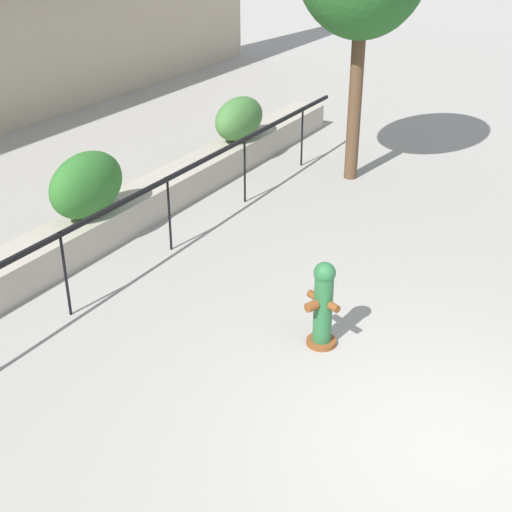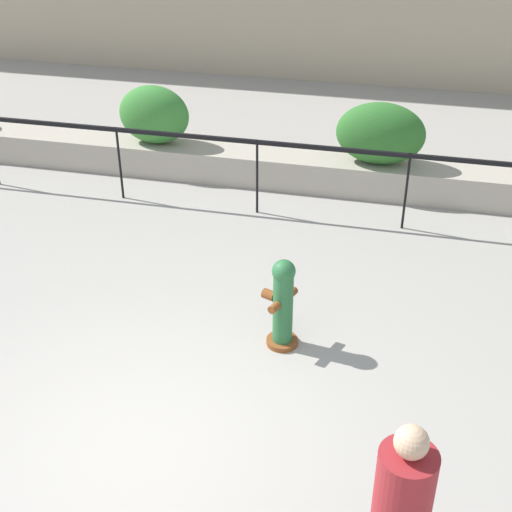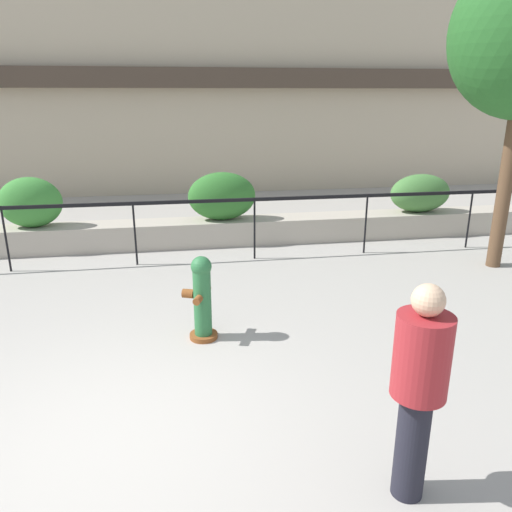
{
  "view_description": "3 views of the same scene",
  "coord_description": "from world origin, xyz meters",
  "px_view_note": "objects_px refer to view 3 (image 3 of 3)",
  "views": [
    {
      "loc": [
        -5.48,
        -1.0,
        4.75
      ],
      "look_at": [
        1.08,
        2.82,
        0.89
      ],
      "focal_mm": 50.0,
      "sensor_mm": 36.0,
      "label": 1
    },
    {
      "loc": [
        2.16,
        -4.35,
        4.94
      ],
      "look_at": [
        0.5,
        2.71,
        0.58
      ],
      "focal_mm": 50.0,
      "sensor_mm": 36.0,
      "label": 2
    },
    {
      "loc": [
        0.72,
        -3.83,
        2.94
      ],
      "look_at": [
        1.76,
        2.42,
        0.87
      ],
      "focal_mm": 35.0,
      "sensor_mm": 36.0,
      "label": 3
    }
  ],
  "objects_px": {
    "hedge_bush_3": "(420,193)",
    "fire_hydrant": "(202,297)",
    "hedge_bush_1": "(30,202)",
    "hedge_bush_2": "(222,196)",
    "pedestrian": "(419,381)"
  },
  "relations": [
    {
      "from": "hedge_bush_3",
      "to": "fire_hydrant",
      "type": "distance_m",
      "value": 6.44
    },
    {
      "from": "hedge_bush_1",
      "to": "fire_hydrant",
      "type": "bearing_deg",
      "value": -54.36
    },
    {
      "from": "hedge_bush_2",
      "to": "fire_hydrant",
      "type": "distance_m",
      "value": 4.2
    },
    {
      "from": "hedge_bush_3",
      "to": "fire_hydrant",
      "type": "bearing_deg",
      "value": -140.02
    },
    {
      "from": "hedge_bush_1",
      "to": "fire_hydrant",
      "type": "xyz_separation_m",
      "value": [
        2.96,
        -4.13,
        -0.43
      ]
    },
    {
      "from": "hedge_bush_2",
      "to": "hedge_bush_3",
      "type": "height_order",
      "value": "hedge_bush_2"
    },
    {
      "from": "fire_hydrant",
      "to": "pedestrian",
      "type": "relative_size",
      "value": 0.62
    },
    {
      "from": "hedge_bush_1",
      "to": "hedge_bush_3",
      "type": "height_order",
      "value": "hedge_bush_1"
    },
    {
      "from": "hedge_bush_2",
      "to": "hedge_bush_3",
      "type": "distance_m",
      "value": 4.26
    },
    {
      "from": "hedge_bush_3",
      "to": "fire_hydrant",
      "type": "xyz_separation_m",
      "value": [
        -4.92,
        -4.13,
        -0.35
      ]
    },
    {
      "from": "hedge_bush_1",
      "to": "hedge_bush_3",
      "type": "distance_m",
      "value": 7.88
    },
    {
      "from": "hedge_bush_3",
      "to": "pedestrian",
      "type": "xyz_separation_m",
      "value": [
        -3.54,
        -6.96,
        0.08
      ]
    },
    {
      "from": "hedge_bush_1",
      "to": "fire_hydrant",
      "type": "relative_size",
      "value": 1.08
    },
    {
      "from": "hedge_bush_2",
      "to": "hedge_bush_3",
      "type": "bearing_deg",
      "value": 0.0
    },
    {
      "from": "fire_hydrant",
      "to": "hedge_bush_3",
      "type": "bearing_deg",
      "value": 39.98
    }
  ]
}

